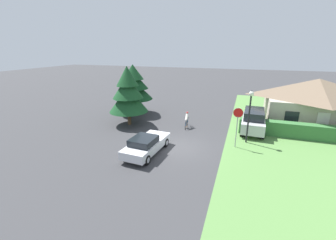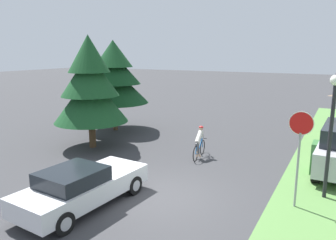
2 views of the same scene
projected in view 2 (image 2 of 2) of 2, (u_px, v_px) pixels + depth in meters
ground_plane at (160, 197)px, 11.02m from camera, size 140.00×140.00×0.00m
sedan_left_lane at (82, 187)px, 10.20m from camera, size 2.06×4.54×1.32m
cyclist at (199, 143)px, 14.96m from camera, size 0.44×1.80×1.46m
stop_sign at (300, 141)px, 9.87m from camera, size 0.72×0.07×3.05m
street_lamp at (332, 114)px, 10.39m from camera, size 0.35×0.35×4.16m
conifer_tall_near at (90, 85)px, 16.14m from camera, size 3.66×3.66×5.61m
conifer_tall_far at (114, 76)px, 19.79m from camera, size 4.15×4.15×5.48m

